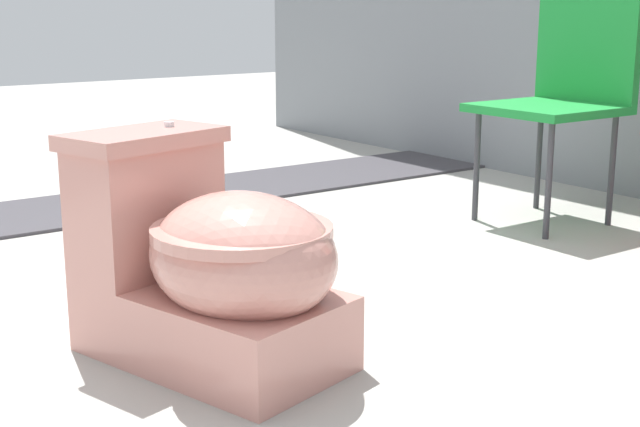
# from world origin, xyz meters

# --- Properties ---
(ground_plane) EXTENTS (14.00, 14.00, 0.00)m
(ground_plane) POSITION_xyz_m (0.00, 0.00, 0.00)
(ground_plane) COLOR #A8A59E
(gravel_strip) EXTENTS (0.56, 8.00, 0.01)m
(gravel_strip) POSITION_xyz_m (-1.39, 0.50, 0.01)
(gravel_strip) COLOR #423F44
(gravel_strip) RESTS_ON ground
(toilet) EXTENTS (0.70, 0.52, 0.52)m
(toilet) POSITION_xyz_m (0.24, 0.09, 0.22)
(toilet) COLOR tan
(toilet) RESTS_ON ground
(folding_chair_left) EXTENTS (0.44, 0.44, 0.83)m
(folding_chair_left) POSITION_xyz_m (-0.20, 1.81, 0.51)
(folding_chair_left) COLOR #1E8C38
(folding_chair_left) RESTS_ON ground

